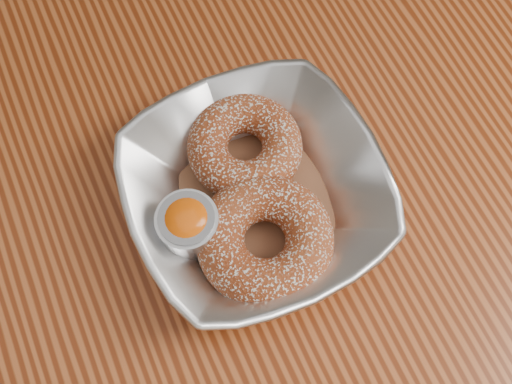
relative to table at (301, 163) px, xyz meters
name	(u,v)px	position (x,y,z in m)	size (l,w,h in m)	color
ground_plane	(280,290)	(0.00, 0.00, -0.65)	(4.00, 4.00, 0.00)	#565659
table	(301,163)	(0.00, 0.00, 0.00)	(1.20, 0.80, 0.75)	brown
serving_bowl	(256,193)	(-0.08, -0.06, 0.13)	(0.22, 0.22, 0.05)	silver
parchment	(256,201)	(-0.08, -0.06, 0.11)	(0.14, 0.14, 0.00)	brown
donut_back	(245,147)	(-0.07, -0.01, 0.13)	(0.10, 0.10, 0.04)	brown
donut_front	(265,239)	(-0.09, -0.10, 0.13)	(0.11, 0.11, 0.04)	brown
ramekin	(189,226)	(-0.15, -0.06, 0.13)	(0.05, 0.05, 0.05)	silver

